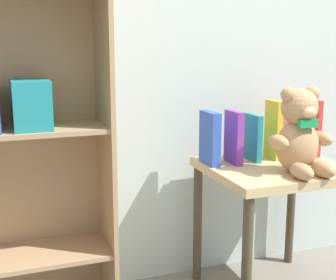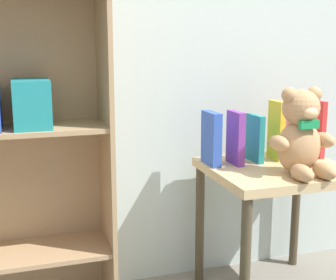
{
  "view_description": "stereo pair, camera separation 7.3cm",
  "coord_description": "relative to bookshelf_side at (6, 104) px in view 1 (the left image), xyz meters",
  "views": [
    {
      "loc": [
        -0.99,
        -0.57,
        1.08
      ],
      "look_at": [
        -0.38,
        1.1,
        0.71
      ],
      "focal_mm": 50.0,
      "sensor_mm": 36.0,
      "label": 1
    },
    {
      "loc": [
        -0.92,
        -0.59,
        1.08
      ],
      "look_at": [
        -0.38,
        1.1,
        0.71
      ],
      "focal_mm": 50.0,
      "sensor_mm": 36.0,
      "label": 2
    }
  ],
  "objects": [
    {
      "name": "display_table",
      "position": [
        1.05,
        -0.18,
        -0.37
      ],
      "size": [
        0.56,
        0.51,
        0.58
      ],
      "color": "tan",
      "rests_on": "ground_plane"
    },
    {
      "name": "book_standing_teal",
      "position": [
        1.0,
        -0.07,
        -0.18
      ],
      "size": [
        0.03,
        0.12,
        0.2
      ],
      "primitive_type": "cube",
      "rotation": [
        0.0,
        0.0,
        0.01
      ],
      "color": "teal",
      "rests_on": "display_table"
    },
    {
      "name": "book_standing_red",
      "position": [
        1.3,
        -0.06,
        -0.15
      ],
      "size": [
        0.02,
        0.14,
        0.25
      ],
      "primitive_type": "cube",
      "rotation": [
        0.0,
        0.0,
        0.01
      ],
      "color": "red",
      "rests_on": "display_table"
    },
    {
      "name": "wall_back",
      "position": [
        0.97,
        0.16,
        0.39
      ],
      "size": [
        4.8,
        0.06,
        2.5
      ],
      "color": "silver",
      "rests_on": "ground_plane"
    },
    {
      "name": "bookshelf_side",
      "position": [
        0.0,
        0.0,
        0.0
      ],
      "size": [
        0.74,
        0.29,
        1.54
      ],
      "color": "tan",
      "rests_on": "ground_plane"
    },
    {
      "name": "teddy_bear",
      "position": [
        1.07,
        -0.31,
        -0.13
      ],
      "size": [
        0.26,
        0.24,
        0.34
      ],
      "color": "tan",
      "rests_on": "display_table"
    },
    {
      "name": "book_standing_pink",
      "position": [
        1.2,
        -0.06,
        -0.19
      ],
      "size": [
        0.04,
        0.13,
        0.18
      ],
      "primitive_type": "cube",
      "rotation": [
        0.0,
        0.0,
        -0.03
      ],
      "color": "#D17093",
      "rests_on": "display_table"
    },
    {
      "name": "book_standing_blue",
      "position": [
        0.8,
        -0.07,
        -0.17
      ],
      "size": [
        0.04,
        0.13,
        0.22
      ],
      "primitive_type": "cube",
      "rotation": [
        0.0,
        0.0,
        0.01
      ],
      "color": "#2D51B7",
      "rests_on": "display_table"
    },
    {
      "name": "book_standing_purple",
      "position": [
        0.9,
        -0.09,
        -0.17
      ],
      "size": [
        0.03,
        0.12,
        0.22
      ],
      "primitive_type": "cube",
      "rotation": [
        0.0,
        0.0,
        0.0
      ],
      "color": "purple",
      "rests_on": "display_table"
    },
    {
      "name": "book_standing_yellow",
      "position": [
        1.1,
        -0.07,
        -0.15
      ],
      "size": [
        0.03,
        0.11,
        0.26
      ],
      "primitive_type": "cube",
      "rotation": [
        0.0,
        0.0,
        -0.0
      ],
      "color": "gold",
      "rests_on": "display_table"
    }
  ]
}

